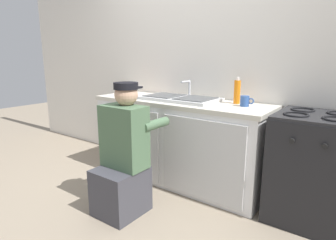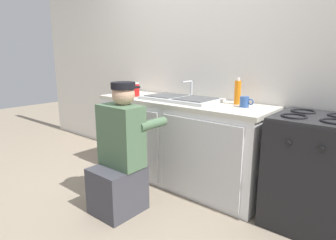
# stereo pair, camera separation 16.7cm
# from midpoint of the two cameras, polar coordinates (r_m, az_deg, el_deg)

# --- Properties ---
(ground_plane) EXTENTS (12.00, 12.00, 0.00)m
(ground_plane) POSITION_cam_midpoint_polar(r_m,az_deg,el_deg) (2.92, -2.88, -13.78)
(ground_plane) COLOR gray
(back_wall) EXTENTS (6.00, 0.10, 2.50)m
(back_wall) POSITION_cam_midpoint_polar(r_m,az_deg,el_deg) (3.14, 4.50, 11.72)
(back_wall) COLOR silver
(back_wall) RESTS_ON ground_plane
(counter_cabinet) EXTENTS (1.85, 0.62, 0.83)m
(counter_cabinet) POSITION_cam_midpoint_polar(r_m,az_deg,el_deg) (2.98, 0.56, -4.63)
(counter_cabinet) COLOR white
(counter_cabinet) RESTS_ON ground_plane
(countertop) EXTENTS (1.89, 0.62, 0.04)m
(countertop) POSITION_cam_midpoint_polar(r_m,az_deg,el_deg) (2.89, 0.69, 3.67)
(countertop) COLOR beige
(countertop) RESTS_ON counter_cabinet
(sink_double_basin) EXTENTS (0.80, 0.44, 0.19)m
(sink_double_basin) POSITION_cam_midpoint_polar(r_m,az_deg,el_deg) (2.88, 0.72, 4.45)
(sink_double_basin) COLOR silver
(sink_double_basin) RESTS_ON countertop
(stove_range) EXTENTS (0.59, 0.62, 0.89)m
(stove_range) POSITION_cam_midpoint_polar(r_m,az_deg,el_deg) (2.51, 25.45, -8.78)
(stove_range) COLOR black
(stove_range) RESTS_ON ground_plane
(plumber_person) EXTENTS (0.42, 0.61, 1.10)m
(plumber_person) POSITION_cam_midpoint_polar(r_m,az_deg,el_deg) (2.41, -11.08, -8.03)
(plumber_person) COLOR #3F3F47
(plumber_person) RESTS_ON ground_plane
(soda_cup_red) EXTENTS (0.08, 0.08, 0.15)m
(soda_cup_red) POSITION_cam_midpoint_polar(r_m,az_deg,el_deg) (3.15, -8.60, 6.05)
(soda_cup_red) COLOR red
(soda_cup_red) RESTS_ON countertop
(spice_bottle_red) EXTENTS (0.04, 0.04, 0.10)m
(spice_bottle_red) POSITION_cam_midpoint_polar(r_m,az_deg,el_deg) (3.24, -8.97, 5.79)
(spice_bottle_red) COLOR red
(spice_bottle_red) RESTS_ON countertop
(condiment_jar) EXTENTS (0.07, 0.07, 0.13)m
(condiment_jar) POSITION_cam_midpoint_polar(r_m,az_deg,el_deg) (3.39, -8.95, 6.32)
(condiment_jar) COLOR #DBB760
(condiment_jar) RESTS_ON countertop
(soap_bottle_orange) EXTENTS (0.06, 0.06, 0.25)m
(soap_bottle_orange) POSITION_cam_midpoint_polar(r_m,az_deg,el_deg) (2.71, 12.15, 5.63)
(soap_bottle_orange) COLOR orange
(soap_bottle_orange) RESTS_ON countertop
(coffee_mug) EXTENTS (0.13, 0.08, 0.09)m
(coffee_mug) POSITION_cam_midpoint_polar(r_m,az_deg,el_deg) (2.58, 13.60, 3.75)
(coffee_mug) COLOR #335699
(coffee_mug) RESTS_ON countertop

